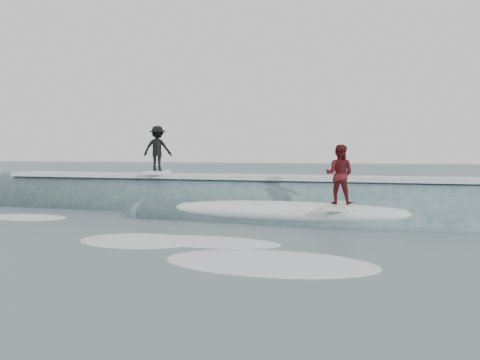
% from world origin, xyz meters
% --- Properties ---
extents(ground, '(160.00, 160.00, 0.00)m').
position_xyz_m(ground, '(0.00, 0.00, 0.00)').
color(ground, '#374D51').
rests_on(ground, ground).
extents(breaking_wave, '(21.59, 3.93, 2.29)m').
position_xyz_m(breaking_wave, '(0.22, 2.99, 0.04)').
color(breaking_wave, '#335356').
rests_on(breaking_wave, ground).
extents(surfer_black, '(1.07, 2.07, 1.64)m').
position_xyz_m(surfer_black, '(-3.33, 3.25, 1.99)').
color(surfer_black, silver).
rests_on(surfer_black, ground).
extents(surfer_red, '(0.82, 2.00, 1.69)m').
position_xyz_m(surfer_red, '(3.20, 1.05, 1.26)').
color(surfer_red, silver).
rests_on(surfer_red, ground).
extents(whitewater, '(11.60, 6.02, 0.10)m').
position_xyz_m(whitewater, '(-0.40, -2.62, 0.00)').
color(whitewater, white).
rests_on(whitewater, ground).
extents(far_swells, '(39.62, 8.65, 0.80)m').
position_xyz_m(far_swells, '(-0.88, 17.65, 0.00)').
color(far_swells, '#335356').
rests_on(far_swells, ground).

